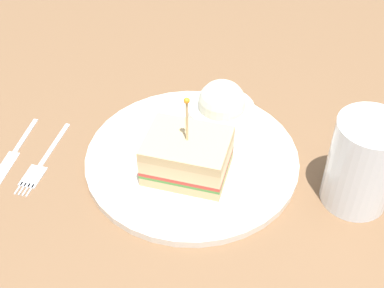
{
  "coord_description": "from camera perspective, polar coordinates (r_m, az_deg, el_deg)",
  "views": [
    {
      "loc": [
        -41.08,
        -24.19,
        47.42
      ],
      "look_at": [
        0.0,
        0.0,
        3.01
      ],
      "focal_mm": 49.73,
      "sensor_mm": 36.0,
      "label": 1
    }
  ],
  "objects": [
    {
      "name": "ground_plane",
      "position": [
        0.68,
        -0.0,
        -2.47
      ],
      "size": [
        111.66,
        111.66,
        2.0
      ],
      "primitive_type": "cube",
      "color": "brown"
    },
    {
      "name": "plate",
      "position": [
        0.67,
        -0.0,
        -1.57
      ],
      "size": [
        26.68,
        26.68,
        1.01
      ],
      "primitive_type": "cylinder",
      "color": "silver",
      "rests_on": "ground_plane"
    },
    {
      "name": "sandwich_half_center",
      "position": [
        0.63,
        -0.52,
        -1.27
      ],
      "size": [
        9.82,
        11.34,
        11.27
      ],
      "color": "tan",
      "rests_on": "plate"
    },
    {
      "name": "coleslaw_bowl",
      "position": [
        0.7,
        3.25,
        3.85
      ],
      "size": [
        8.72,
        8.72,
        6.28
      ],
      "color": "white",
      "rests_on": "plate"
    },
    {
      "name": "drink_glass",
      "position": [
        0.62,
        17.77,
        -2.23
      ],
      "size": [
        7.73,
        7.73,
        11.32
      ],
      "color": "gold",
      "rests_on": "ground_plane"
    },
    {
      "name": "fork",
      "position": [
        0.69,
        -16.0,
        -2.24
      ],
      "size": [
        13.16,
        4.68,
        0.35
      ],
      "color": "silver",
      "rests_on": "ground_plane"
    },
    {
      "name": "knife",
      "position": [
        0.71,
        -18.87,
        -1.39
      ],
      "size": [
        13.27,
        5.39,
        0.35
      ],
      "color": "silver",
      "rests_on": "ground_plane"
    }
  ]
}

